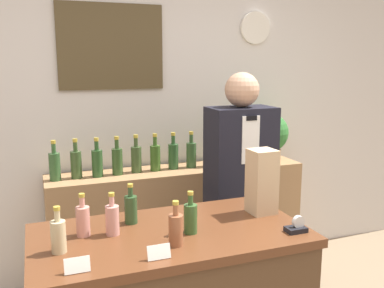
{
  "coord_description": "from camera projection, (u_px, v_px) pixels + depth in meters",
  "views": [
    {
      "loc": [
        -0.83,
        -1.23,
        1.71
      ],
      "look_at": [
        0.06,
        1.11,
        1.23
      ],
      "focal_mm": 40.0,
      "sensor_mm": 36.0,
      "label": 1
    }
  ],
  "objects": [
    {
      "name": "shelf_bottle_7",
      "position": [
        191.0,
        154.0,
        3.28
      ],
      "size": [
        0.08,
        0.08,
        0.28
      ],
      "color": "#2D4E28",
      "rests_on": "back_shelf"
    },
    {
      "name": "shelf_bottle_9",
      "position": [
        226.0,
        151.0,
        3.37
      ],
      "size": [
        0.08,
        0.08,
        0.28
      ],
      "color": "#2D572B",
      "rests_on": "back_shelf"
    },
    {
      "name": "back_shelf",
      "position": [
        180.0,
        225.0,
        3.34
      ],
      "size": [
        1.96,
        0.37,
        0.91
      ],
      "color": "#9E754C",
      "rests_on": "ground_plane"
    },
    {
      "name": "counter_bottle_5",
      "position": [
        190.0,
        217.0,
        1.85
      ],
      "size": [
        0.06,
        0.06,
        0.19
      ],
      "color": "#315427",
      "rests_on": "display_counter"
    },
    {
      "name": "shopkeeper",
      "position": [
        240.0,
        200.0,
        2.78
      ],
      "size": [
        0.42,
        0.26,
        1.65
      ],
      "color": "black",
      "rests_on": "ground_plane"
    },
    {
      "name": "counter_bottle_2",
      "position": [
        112.0,
        219.0,
        1.83
      ],
      "size": [
        0.06,
        0.06,
        0.19
      ],
      "color": "tan",
      "rests_on": "display_counter"
    },
    {
      "name": "shelf_bottle_4",
      "position": [
        136.0,
        158.0,
        3.13
      ],
      "size": [
        0.08,
        0.08,
        0.28
      ],
      "color": "#354A25",
      "rests_on": "back_shelf"
    },
    {
      "name": "shelf_bottle_8",
      "position": [
        210.0,
        153.0,
        3.31
      ],
      "size": [
        0.08,
        0.08,
        0.28
      ],
      "color": "#2B4D22",
      "rests_on": "back_shelf"
    },
    {
      "name": "back_wall",
      "position": [
        145.0,
        108.0,
        3.32
      ],
      "size": [
        5.2,
        0.09,
        2.7
      ],
      "color": "silver",
      "rests_on": "ground_plane"
    },
    {
      "name": "shelf_bottle_10",
      "position": [
        242.0,
        150.0,
        3.41
      ],
      "size": [
        0.08,
        0.08,
        0.28
      ],
      "color": "#265128",
      "rests_on": "back_shelf"
    },
    {
      "name": "paper_bag",
      "position": [
        262.0,
        181.0,
        2.08
      ],
      "size": [
        0.13,
        0.13,
        0.32
      ],
      "color": "tan",
      "rests_on": "display_counter"
    },
    {
      "name": "price_card_left",
      "position": [
        77.0,
        265.0,
        1.51
      ],
      "size": [
        0.09,
        0.02,
        0.06
      ],
      "color": "white",
      "rests_on": "display_counter"
    },
    {
      "name": "counter_bottle_3",
      "position": [
        131.0,
        208.0,
        1.96
      ],
      "size": [
        0.06,
        0.06,
        0.19
      ],
      "color": "#2B4926",
      "rests_on": "display_counter"
    },
    {
      "name": "counter_bottle_0",
      "position": [
        58.0,
        235.0,
        1.66
      ],
      "size": [
        0.06,
        0.06,
        0.19
      ],
      "color": "tan",
      "rests_on": "display_counter"
    },
    {
      "name": "counter_bottle_1",
      "position": [
        83.0,
        220.0,
        1.82
      ],
      "size": [
        0.06,
        0.06,
        0.19
      ],
      "color": "tan",
      "rests_on": "display_counter"
    },
    {
      "name": "shelf_bottle_2",
      "position": [
        97.0,
        162.0,
        3.01
      ],
      "size": [
        0.08,
        0.08,
        0.28
      ],
      "color": "#274A22",
      "rests_on": "back_shelf"
    },
    {
      "name": "potted_plant",
      "position": [
        269.0,
        135.0,
        3.44
      ],
      "size": [
        0.32,
        0.32,
        0.4
      ],
      "color": "#B27047",
      "rests_on": "back_shelf"
    },
    {
      "name": "shelf_bottle_6",
      "position": [
        173.0,
        155.0,
        3.23
      ],
      "size": [
        0.08,
        0.08,
        0.28
      ],
      "color": "#274C26",
      "rests_on": "back_shelf"
    },
    {
      "name": "tape_dispenser",
      "position": [
        297.0,
        227.0,
        1.87
      ],
      "size": [
        0.09,
        0.06,
        0.07
      ],
      "color": "black",
      "rests_on": "display_counter"
    },
    {
      "name": "shelf_bottle_3",
      "position": [
        117.0,
        160.0,
        3.07
      ],
      "size": [
        0.08,
        0.08,
        0.28
      ],
      "color": "#2E4B22",
      "rests_on": "back_shelf"
    },
    {
      "name": "price_card_right",
      "position": [
        159.0,
        252.0,
        1.61
      ],
      "size": [
        0.09,
        0.02,
        0.06
      ],
      "color": "white",
      "rests_on": "display_counter"
    },
    {
      "name": "shelf_bottle_1",
      "position": [
        76.0,
        163.0,
        2.97
      ],
      "size": [
        0.08,
        0.08,
        0.28
      ],
      "color": "#344C25",
      "rests_on": "back_shelf"
    },
    {
      "name": "counter_bottle_4",
      "position": [
        176.0,
        229.0,
        1.72
      ],
      "size": [
        0.06,
        0.06,
        0.19
      ],
      "color": "brown",
      "rests_on": "display_counter"
    },
    {
      "name": "shelf_bottle_0",
      "position": [
        55.0,
        165.0,
        2.92
      ],
      "size": [
        0.08,
        0.08,
        0.28
      ],
      "color": "#2E532A",
      "rests_on": "back_shelf"
    },
    {
      "name": "shelf_bottle_5",
      "position": [
        155.0,
        157.0,
        3.18
      ],
      "size": [
        0.08,
        0.08,
        0.28
      ],
      "color": "#33561F",
      "rests_on": "back_shelf"
    }
  ]
}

